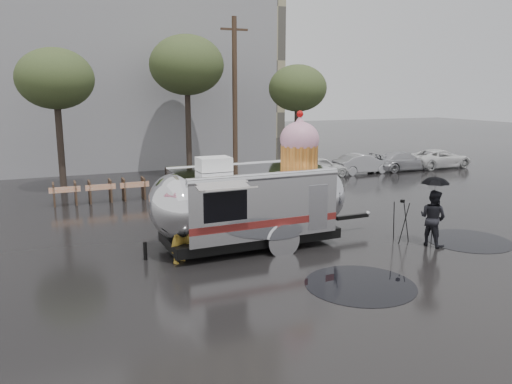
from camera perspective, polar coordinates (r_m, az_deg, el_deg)
name	(u,v)px	position (r m, az deg, el deg)	size (l,w,h in m)	color
ground	(317,251)	(16.00, 6.95, -6.69)	(120.00, 120.00, 0.00)	black
puddles	(340,244)	(16.81, 9.60, -5.85)	(10.30, 10.19, 0.01)	black
grey_building	(97,68)	(37.36, -17.75, 13.36)	(22.00, 12.00, 13.00)	slate
utility_pole	(235,97)	(28.98, -2.44, 10.83)	(1.60, 0.28, 9.00)	#473323
tree_left	(55,79)	(26.16, -21.96, 11.84)	(3.64, 3.64, 6.95)	#382D26
tree_mid	(187,66)	(29.19, -7.92, 14.12)	(4.20, 4.20, 8.03)	#382D26
tree_right	(298,89)	(29.49, 4.78, 11.67)	(3.36, 3.36, 6.42)	#382D26
barricade_row	(100,191)	(23.63, -17.38, 0.14)	(4.30, 0.80, 1.00)	#473323
parked_cars	(387,160)	(32.05, 14.70, 3.54)	(13.20, 1.90, 1.50)	silver
airstream_trailer	(253,199)	(16.05, -0.31, -0.79)	(8.23, 3.22, 4.43)	silver
person_left	(178,234)	(14.82, -8.85, -4.76)	(0.62, 0.41, 1.72)	gold
umbrella_pink	(177,198)	(14.56, -8.98, -0.73)	(1.10, 1.10, 2.30)	pink
person_right	(433,218)	(17.17, 19.55, -2.81)	(0.89, 0.49, 1.85)	black
umbrella_black	(435,188)	(16.96, 19.78, 0.48)	(1.11, 1.11, 2.31)	black
tripod	(402,217)	(17.32, 16.30, -2.75)	(0.57, 0.59, 1.45)	black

